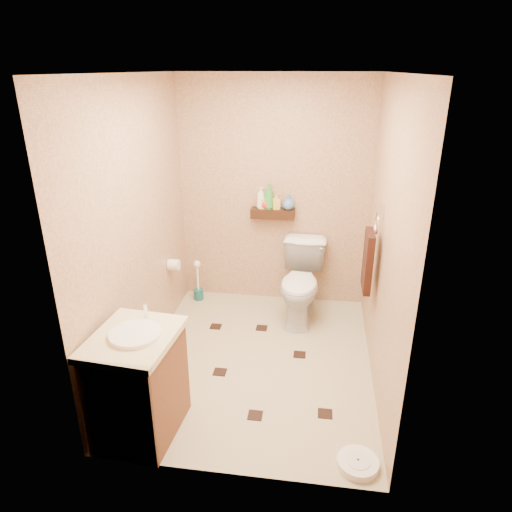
# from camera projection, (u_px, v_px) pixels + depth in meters

# --- Properties ---
(ground) EXTENTS (2.50, 2.50, 0.00)m
(ground) POSITION_uv_depth(u_px,v_px,m) (257.00, 360.00, 4.09)
(ground) COLOR tan
(ground) RESTS_ON ground
(wall_back) EXTENTS (2.00, 0.04, 2.40)m
(wall_back) POSITION_uv_depth(u_px,v_px,m) (274.00, 195.00, 4.78)
(wall_back) COLOR tan
(wall_back) RESTS_ON ground
(wall_front) EXTENTS (2.00, 0.04, 2.40)m
(wall_front) POSITION_uv_depth(u_px,v_px,m) (226.00, 311.00, 2.49)
(wall_front) COLOR tan
(wall_front) RESTS_ON ground
(wall_left) EXTENTS (0.04, 2.50, 2.40)m
(wall_left) POSITION_uv_depth(u_px,v_px,m) (138.00, 229.00, 3.77)
(wall_left) COLOR tan
(wall_left) RESTS_ON ground
(wall_right) EXTENTS (0.04, 2.50, 2.40)m
(wall_right) POSITION_uv_depth(u_px,v_px,m) (386.00, 241.00, 3.50)
(wall_right) COLOR tan
(wall_right) RESTS_ON ground
(ceiling) EXTENTS (2.00, 2.50, 0.02)m
(ceiling) POSITION_uv_depth(u_px,v_px,m) (257.00, 73.00, 3.18)
(ceiling) COLOR white
(ceiling) RESTS_ON wall_back
(wall_shelf) EXTENTS (0.46, 0.14, 0.10)m
(wall_shelf) POSITION_uv_depth(u_px,v_px,m) (273.00, 213.00, 4.77)
(wall_shelf) COLOR #32160D
(wall_shelf) RESTS_ON wall_back
(floor_accents) EXTENTS (1.21, 1.36, 0.01)m
(floor_accents) POSITION_uv_depth(u_px,v_px,m) (261.00, 364.00, 4.04)
(floor_accents) COLOR black
(floor_accents) RESTS_ON ground
(toilet) EXTENTS (0.48, 0.80, 0.79)m
(toilet) POSITION_uv_depth(u_px,v_px,m) (301.00, 283.00, 4.66)
(toilet) COLOR white
(toilet) RESTS_ON ground
(vanity) EXTENTS (0.59, 0.69, 0.92)m
(vanity) POSITION_uv_depth(u_px,v_px,m) (138.00, 383.00, 3.16)
(vanity) COLOR brown
(vanity) RESTS_ON ground
(bathroom_scale) EXTENTS (0.33, 0.33, 0.06)m
(bathroom_scale) POSITION_uv_depth(u_px,v_px,m) (358.00, 463.00, 3.00)
(bathroom_scale) COLOR white
(bathroom_scale) RESTS_ON ground
(toilet_brush) EXTENTS (0.11, 0.11, 0.47)m
(toilet_brush) POSITION_uv_depth(u_px,v_px,m) (198.00, 286.00, 5.12)
(toilet_brush) COLOR #175C57
(toilet_brush) RESTS_ON ground
(towel_ring) EXTENTS (0.12, 0.30, 0.76)m
(towel_ring) POSITION_uv_depth(u_px,v_px,m) (369.00, 258.00, 3.84)
(towel_ring) COLOR silver
(towel_ring) RESTS_ON wall_right
(toilet_paper) EXTENTS (0.12, 0.11, 0.12)m
(toilet_paper) POSITION_uv_depth(u_px,v_px,m) (174.00, 265.00, 4.58)
(toilet_paper) COLOR white
(toilet_paper) RESTS_ON wall_left
(bottle_a) EXTENTS (0.12, 0.12, 0.23)m
(bottle_a) POSITION_uv_depth(u_px,v_px,m) (261.00, 198.00, 4.73)
(bottle_a) COLOR white
(bottle_a) RESTS_ON wall_shelf
(bottle_b) EXTENTS (0.09, 0.09, 0.16)m
(bottle_b) POSITION_uv_depth(u_px,v_px,m) (264.00, 201.00, 4.74)
(bottle_b) COLOR yellow
(bottle_b) RESTS_ON wall_shelf
(bottle_c) EXTENTS (0.15, 0.15, 0.14)m
(bottle_c) POSITION_uv_depth(u_px,v_px,m) (266.00, 202.00, 4.74)
(bottle_c) COLOR red
(bottle_c) RESTS_ON wall_shelf
(bottle_d) EXTENTS (0.14, 0.14, 0.26)m
(bottle_d) POSITION_uv_depth(u_px,v_px,m) (269.00, 196.00, 4.71)
(bottle_d) COLOR green
(bottle_d) RESTS_ON wall_shelf
(bottle_e) EXTENTS (0.10, 0.10, 0.17)m
(bottle_e) POSITION_uv_depth(u_px,v_px,m) (276.00, 201.00, 4.72)
(bottle_e) COLOR gold
(bottle_e) RESTS_ON wall_shelf
(bottle_f) EXTENTS (0.16, 0.16, 0.16)m
(bottle_f) POSITION_uv_depth(u_px,v_px,m) (289.00, 202.00, 4.70)
(bottle_f) COLOR #4877B5
(bottle_f) RESTS_ON wall_shelf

